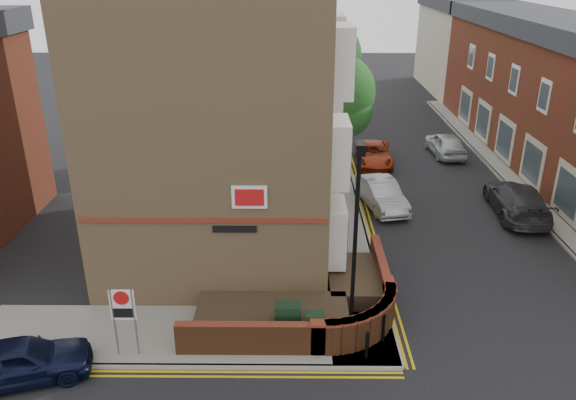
# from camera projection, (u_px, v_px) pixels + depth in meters

# --- Properties ---
(ground) EXTENTS (120.00, 120.00, 0.00)m
(ground) POSITION_uv_depth(u_px,v_px,m) (298.00, 369.00, 16.14)
(ground) COLOR black
(ground) RESTS_ON ground
(pavement_corner) EXTENTS (13.00, 3.00, 0.12)m
(pavement_corner) POSITION_uv_depth(u_px,v_px,m) (186.00, 335.00, 17.52)
(pavement_corner) COLOR gray
(pavement_corner) RESTS_ON ground
(pavement_main) EXTENTS (2.00, 32.00, 0.12)m
(pavement_main) POSITION_uv_depth(u_px,v_px,m) (332.00, 173.00, 30.81)
(pavement_main) COLOR gray
(pavement_main) RESTS_ON ground
(pavement_far) EXTENTS (4.00, 40.00, 0.12)m
(pavement_far) POSITION_uv_depth(u_px,v_px,m) (556.00, 195.00, 27.97)
(pavement_far) COLOR gray
(pavement_far) RESTS_ON ground
(kerb_side) EXTENTS (13.00, 0.15, 0.12)m
(kerb_side) POSITION_uv_depth(u_px,v_px,m) (177.00, 367.00, 16.15)
(kerb_side) COLOR gray
(kerb_side) RESTS_ON ground
(kerb_main_near) EXTENTS (0.15, 32.00, 0.12)m
(kerb_main_near) POSITION_uv_depth(u_px,v_px,m) (350.00, 173.00, 30.80)
(kerb_main_near) COLOR gray
(kerb_main_near) RESTS_ON ground
(kerb_main_far) EXTENTS (0.15, 40.00, 0.12)m
(kerb_main_far) POSITION_uv_depth(u_px,v_px,m) (516.00, 195.00, 27.99)
(kerb_main_far) COLOR gray
(kerb_main_far) RESTS_ON ground
(yellow_lines_side) EXTENTS (13.00, 0.28, 0.01)m
(yellow_lines_side) POSITION_uv_depth(u_px,v_px,m) (175.00, 374.00, 15.94)
(yellow_lines_side) COLOR gold
(yellow_lines_side) RESTS_ON ground
(yellow_lines_main) EXTENTS (0.28, 32.00, 0.01)m
(yellow_lines_main) POSITION_uv_depth(u_px,v_px,m) (355.00, 174.00, 30.82)
(yellow_lines_main) COLOR gold
(yellow_lines_main) RESTS_ON ground
(corner_building) EXTENTS (8.95, 10.40, 13.60)m
(corner_building) POSITION_uv_depth(u_px,v_px,m) (222.00, 93.00, 21.07)
(corner_building) COLOR tan
(corner_building) RESTS_ON ground
(garden_wall) EXTENTS (6.80, 6.00, 1.20)m
(garden_wall) POSITION_uv_depth(u_px,v_px,m) (297.00, 318.00, 18.44)
(garden_wall) COLOR brown
(garden_wall) RESTS_ON ground
(lamppost) EXTENTS (0.25, 0.50, 6.30)m
(lamppost) POSITION_uv_depth(u_px,v_px,m) (355.00, 247.00, 15.92)
(lamppost) COLOR black
(lamppost) RESTS_ON pavement_corner
(utility_cabinet_large) EXTENTS (0.80, 0.45, 1.20)m
(utility_cabinet_large) POSITION_uv_depth(u_px,v_px,m) (288.00, 321.00, 17.06)
(utility_cabinet_large) COLOR black
(utility_cabinet_large) RESTS_ON pavement_corner
(utility_cabinet_small) EXTENTS (0.55, 0.40, 1.10)m
(utility_cabinet_small) POSITION_uv_depth(u_px,v_px,m) (315.00, 329.00, 16.79)
(utility_cabinet_small) COLOR black
(utility_cabinet_small) RESTS_ON pavement_corner
(bollard_near) EXTENTS (0.11, 0.11, 0.90)m
(bollard_near) POSITION_uv_depth(u_px,v_px,m) (367.00, 344.00, 16.27)
(bollard_near) COLOR black
(bollard_near) RESTS_ON pavement_corner
(bollard_far) EXTENTS (0.11, 0.11, 0.90)m
(bollard_far) POSITION_uv_depth(u_px,v_px,m) (383.00, 328.00, 17.00)
(bollard_far) COLOR black
(bollard_far) RESTS_ON pavement_corner
(zone_sign) EXTENTS (0.72, 0.07, 2.20)m
(zone_sign) POSITION_uv_depth(u_px,v_px,m) (123.00, 310.00, 15.99)
(zone_sign) COLOR slate
(zone_sign) RESTS_ON pavement_corner
(far_terrace) EXTENTS (5.40, 30.40, 8.00)m
(far_terrace) POSITION_uv_depth(u_px,v_px,m) (566.00, 98.00, 30.07)
(far_terrace) COLOR brown
(far_terrace) RESTS_ON ground
(far_terrace_cream) EXTENTS (5.40, 12.40, 8.00)m
(far_terrace_cream) POSITION_uv_depth(u_px,v_px,m) (459.00, 44.00, 49.37)
(far_terrace_cream) COLOR #BBB59A
(far_terrace_cream) RESTS_ON ground
(tree_near) EXTENTS (3.64, 3.65, 6.70)m
(tree_near) POSITION_uv_depth(u_px,v_px,m) (338.00, 98.00, 27.19)
(tree_near) COLOR #382B1E
(tree_near) RESTS_ON pavement_main
(tree_mid) EXTENTS (4.03, 4.03, 7.42)m
(tree_mid) POSITION_uv_depth(u_px,v_px,m) (328.00, 60.00, 34.34)
(tree_mid) COLOR #382B1E
(tree_mid) RESTS_ON pavement_main
(tree_far) EXTENTS (3.81, 3.81, 7.00)m
(tree_far) POSITION_uv_depth(u_px,v_px,m) (322.00, 46.00, 41.81)
(tree_far) COLOR #382B1E
(tree_far) RESTS_ON pavement_main
(traffic_light_assembly) EXTENTS (0.20, 0.16, 4.20)m
(traffic_light_assembly) POSITION_uv_depth(u_px,v_px,m) (331.00, 89.00, 38.01)
(traffic_light_assembly) COLOR black
(traffic_light_assembly) RESTS_ON pavement_main
(navy_hatchback) EXTENTS (4.07, 2.58, 1.29)m
(navy_hatchback) POSITION_uv_depth(u_px,v_px,m) (20.00, 361.00, 15.49)
(navy_hatchback) COLOR black
(navy_hatchback) RESTS_ON ground
(silver_car_near) EXTENTS (2.26, 4.27, 1.34)m
(silver_car_near) POSITION_uv_depth(u_px,v_px,m) (381.00, 194.00, 26.48)
(silver_car_near) COLOR #9EA1A5
(silver_car_near) RESTS_ON ground
(red_car_main) EXTENTS (2.26, 4.47, 1.21)m
(red_car_main) POSITION_uv_depth(u_px,v_px,m) (374.00, 154.00, 32.14)
(red_car_main) COLOR #9E2C11
(red_car_main) RESTS_ON ground
(grey_car_far) EXTENTS (2.43, 5.22, 1.48)m
(grey_car_far) POSITION_uv_depth(u_px,v_px,m) (517.00, 200.00, 25.67)
(grey_car_far) COLOR #313137
(grey_car_far) RESTS_ON ground
(silver_car_far) EXTENTS (1.88, 4.13, 1.37)m
(silver_car_far) POSITION_uv_depth(u_px,v_px,m) (445.00, 144.00, 33.62)
(silver_car_far) COLOR silver
(silver_car_far) RESTS_ON ground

